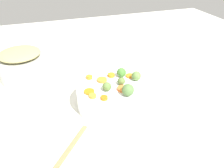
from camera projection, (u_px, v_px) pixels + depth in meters
name	position (u px, v px, depth m)	size (l,w,h in m)	color
tabletop	(117.00, 109.00, 0.85)	(2.40, 2.40, 0.02)	silver
serving_bowl_carrots	(112.00, 96.00, 0.83)	(0.26, 0.26, 0.08)	white
metal_pot	(23.00, 68.00, 1.00)	(0.20, 0.20, 0.11)	#B9BCB5
stuffing_mound	(19.00, 54.00, 0.96)	(0.18, 0.18, 0.03)	tan
carrot_slice_0	(130.00, 76.00, 0.87)	(0.03, 0.03, 0.01)	orange
carrot_slice_1	(89.00, 77.00, 0.86)	(0.02, 0.02, 0.01)	orange
carrot_slice_2	(104.00, 98.00, 0.74)	(0.02, 0.02, 0.01)	orange
carrot_slice_3	(93.00, 96.00, 0.75)	(0.02, 0.02, 0.01)	orange
carrot_slice_4	(89.00, 92.00, 0.78)	(0.04, 0.04, 0.01)	orange
carrot_slice_5	(122.00, 89.00, 0.79)	(0.04, 0.04, 0.01)	orange
carrot_slice_6	(111.00, 75.00, 0.87)	(0.03, 0.03, 0.01)	orange
carrot_slice_7	(102.00, 80.00, 0.84)	(0.04, 0.04, 0.01)	orange
brussels_sprout_0	(121.00, 81.00, 0.82)	(0.03, 0.03, 0.03)	#597336
brussels_sprout_1	(136.00, 76.00, 0.84)	(0.04, 0.04, 0.04)	#5E7F41
brussels_sprout_2	(128.00, 90.00, 0.75)	(0.04, 0.04, 0.04)	#52753E
brussels_sprout_3	(107.00, 87.00, 0.78)	(0.03, 0.03, 0.03)	#5A773A
brussels_sprout_4	(121.00, 72.00, 0.86)	(0.04, 0.04, 0.04)	#457D31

